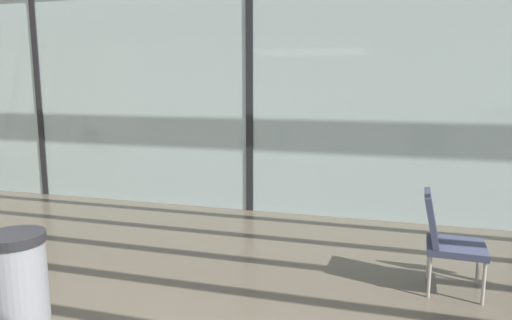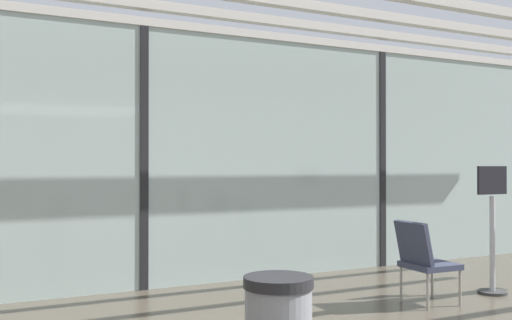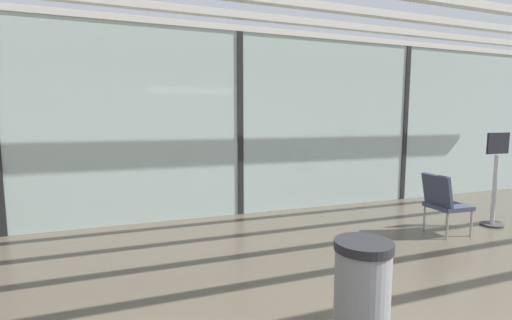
{
  "view_description": "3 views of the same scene",
  "coord_description": "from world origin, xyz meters",
  "px_view_note": "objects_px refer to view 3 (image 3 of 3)",
  "views": [
    {
      "loc": [
        1.92,
        -1.08,
        1.82
      ],
      "look_at": [
        0.88,
        2.46,
        1.2
      ],
      "focal_mm": 32.96,
      "sensor_mm": 36.0,
      "label": 1
    },
    {
      "loc": [
        -1.89,
        -1.47,
        1.46
      ],
      "look_at": [
        1.47,
        5.17,
        1.52
      ],
      "focal_mm": 40.84,
      "sensor_mm": 36.0,
      "label": 2
    },
    {
      "loc": [
        -1.77,
        -0.56,
        1.64
      ],
      "look_at": [
        0.6,
        6.03,
        0.83
      ],
      "focal_mm": 24.69,
      "sensor_mm": 36.0,
      "label": 3
    }
  ],
  "objects_px": {
    "parked_airplane": "(178,109)",
    "trash_bin": "(362,304)",
    "lounge_chair_0": "(443,200)",
    "info_sign": "(495,183)"
  },
  "relations": [
    {
      "from": "trash_bin",
      "to": "parked_airplane",
      "type": "bearing_deg",
      "value": 89.09
    },
    {
      "from": "parked_airplane",
      "to": "info_sign",
      "type": "height_order",
      "value": "parked_airplane"
    },
    {
      "from": "trash_bin",
      "to": "info_sign",
      "type": "distance_m",
      "value": 4.31
    },
    {
      "from": "parked_airplane",
      "to": "trash_bin",
      "type": "relative_size",
      "value": 13.31
    },
    {
      "from": "trash_bin",
      "to": "info_sign",
      "type": "bearing_deg",
      "value": 26.74
    },
    {
      "from": "lounge_chair_0",
      "to": "info_sign",
      "type": "distance_m",
      "value": 1.08
    },
    {
      "from": "lounge_chair_0",
      "to": "info_sign",
      "type": "height_order",
      "value": "info_sign"
    },
    {
      "from": "parked_airplane",
      "to": "trash_bin",
      "type": "xyz_separation_m",
      "value": [
        -0.16,
        -10.22,
        -1.55
      ]
    },
    {
      "from": "trash_bin",
      "to": "lounge_chair_0",
      "type": "bearing_deg",
      "value": 34.3
    },
    {
      "from": "trash_bin",
      "to": "info_sign",
      "type": "relative_size",
      "value": 0.6
    }
  ]
}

